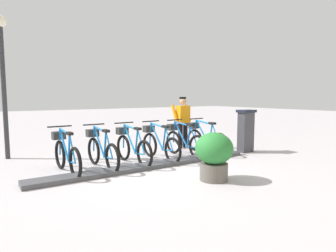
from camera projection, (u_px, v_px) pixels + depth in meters
name	position (u px, v px, depth m)	size (l,w,h in m)	color
ground_plane	(152.00, 167.00, 6.82)	(60.00, 60.00, 0.00)	#B4ADB1
dock_rail_base	(152.00, 165.00, 6.81)	(0.44, 5.62, 0.10)	#47474C
payment_kiosk	(246.00, 130.00, 8.63)	(0.36, 0.52, 1.28)	#38383D
bike_docked_0	(205.00, 139.00, 8.51)	(1.72, 0.54, 1.02)	black
bike_docked_1	(183.00, 141.00, 8.07)	(1.72, 0.54, 1.02)	black
bike_docked_2	(159.00, 144.00, 7.62)	(1.72, 0.54, 1.02)	black
bike_docked_3	(132.00, 147.00, 7.18)	(1.72, 0.54, 1.02)	black
bike_docked_4	(101.00, 150.00, 6.74)	(1.72, 0.54, 1.02)	black
bike_docked_5	(66.00, 154.00, 6.29)	(1.72, 0.54, 1.02)	black
worker_near_rack	(183.00, 120.00, 9.28)	(0.46, 0.62, 1.66)	white
lamp_post	(2.00, 65.00, 7.51)	(0.32, 0.32, 3.78)	#2D2D33
planter_bush	(214.00, 154.00, 5.73)	(0.76, 0.76, 0.97)	#59544C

